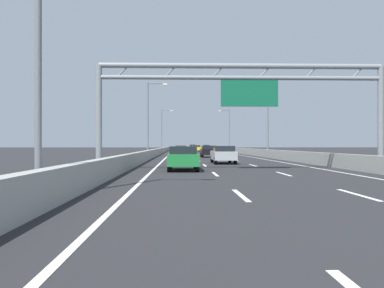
{
  "coord_description": "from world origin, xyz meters",
  "views": [
    {
      "loc": [
        -3.66,
        0.02,
        1.54
      ],
      "look_at": [
        -1.09,
        84.52,
        1.67
      ],
      "focal_mm": 38.66,
      "sensor_mm": 36.0,
      "label": 1
    }
  ],
  "objects_px": {
    "yellow_car": "(196,148)",
    "streetlamp_left_mid": "(150,114)",
    "silver_car": "(223,154)",
    "orange_car": "(181,150)",
    "black_car": "(209,151)",
    "green_car": "(183,158)",
    "blue_car": "(206,147)",
    "sign_gantry": "(242,88)",
    "streetlamp_left_far": "(163,128)",
    "streetlamp_right_far": "(228,128)",
    "streetlamp_left_near": "(46,10)",
    "white_car": "(192,147)",
    "streetlamp_right_mid": "(266,115)"
  },
  "relations": [
    {
      "from": "yellow_car",
      "to": "streetlamp_left_mid",
      "type": "bearing_deg",
      "value": -101.01
    },
    {
      "from": "silver_car",
      "to": "orange_car",
      "type": "bearing_deg",
      "value": 95.82
    },
    {
      "from": "black_car",
      "to": "silver_car",
      "type": "relative_size",
      "value": 0.88
    },
    {
      "from": "green_car",
      "to": "blue_car",
      "type": "height_order",
      "value": "blue_car"
    },
    {
      "from": "sign_gantry",
      "to": "streetlamp_left_far",
      "type": "relative_size",
      "value": 1.8
    },
    {
      "from": "sign_gantry",
      "to": "streetlamp_left_mid",
      "type": "bearing_deg",
      "value": 104.85
    },
    {
      "from": "streetlamp_right_far",
      "to": "green_car",
      "type": "relative_size",
      "value": 2.25
    },
    {
      "from": "green_car",
      "to": "orange_car",
      "type": "xyz_separation_m",
      "value": [
        -0.0,
        41.79,
        -0.03
      ]
    },
    {
      "from": "blue_car",
      "to": "streetlamp_left_near",
      "type": "bearing_deg",
      "value": -96.28
    },
    {
      "from": "streetlamp_left_near",
      "to": "streetlamp_left_mid",
      "type": "distance_m",
      "value": 40.8
    },
    {
      "from": "streetlamp_left_near",
      "to": "silver_car",
      "type": "bearing_deg",
      "value": 71.18
    },
    {
      "from": "blue_car",
      "to": "black_car",
      "type": "distance_m",
      "value": 63.08
    },
    {
      "from": "black_car",
      "to": "silver_car",
      "type": "bearing_deg",
      "value": -89.99
    },
    {
      "from": "streetlamp_left_near",
      "to": "orange_car",
      "type": "xyz_separation_m",
      "value": [
        4.02,
        54.52,
        -4.67
      ]
    },
    {
      "from": "streetlamp_left_near",
      "to": "streetlamp_left_mid",
      "type": "xyz_separation_m",
      "value": [
        0.0,
        40.8,
        0.0
      ]
    },
    {
      "from": "white_car",
      "to": "streetlamp_left_mid",
      "type": "bearing_deg",
      "value": -96.78
    },
    {
      "from": "orange_car",
      "to": "yellow_car",
      "type": "distance_m",
      "value": 25.55
    },
    {
      "from": "sign_gantry",
      "to": "yellow_car",
      "type": "relative_size",
      "value": 3.86
    },
    {
      "from": "streetlamp_right_far",
      "to": "orange_car",
      "type": "xyz_separation_m",
      "value": [
        -10.91,
        -27.09,
        -4.67
      ]
    },
    {
      "from": "streetlamp_left_mid",
      "to": "streetlamp_right_far",
      "type": "distance_m",
      "value": 43.45
    },
    {
      "from": "green_car",
      "to": "yellow_car",
      "type": "xyz_separation_m",
      "value": [
        3.57,
        67.09,
        -0.02
      ]
    },
    {
      "from": "streetlamp_left_mid",
      "to": "streetlamp_left_far",
      "type": "height_order",
      "value": "same"
    },
    {
      "from": "green_car",
      "to": "streetlamp_right_far",
      "type": "bearing_deg",
      "value": 81.0
    },
    {
      "from": "streetlamp_left_near",
      "to": "streetlamp_right_far",
      "type": "height_order",
      "value": "same"
    },
    {
      "from": "sign_gantry",
      "to": "streetlamp_left_near",
      "type": "bearing_deg",
      "value": -121.25
    },
    {
      "from": "streetlamp_right_far",
      "to": "yellow_car",
      "type": "xyz_separation_m",
      "value": [
        -7.34,
        -1.79,
        -4.66
      ]
    },
    {
      "from": "streetlamp_left_near",
      "to": "white_car",
      "type": "relative_size",
      "value": 2.07
    },
    {
      "from": "streetlamp_left_far",
      "to": "blue_car",
      "type": "xyz_separation_m",
      "value": [
        11.16,
        19.83,
        -4.64
      ]
    },
    {
      "from": "streetlamp_left_far",
      "to": "silver_car",
      "type": "xyz_separation_m",
      "value": [
        7.37,
        -59.98,
        -4.64
      ]
    },
    {
      "from": "streetlamp_left_mid",
      "to": "black_car",
      "type": "distance_m",
      "value": 9.02
    },
    {
      "from": "green_car",
      "to": "streetlamp_left_mid",
      "type": "bearing_deg",
      "value": 98.15
    },
    {
      "from": "streetlamp_right_far",
      "to": "silver_car",
      "type": "distance_m",
      "value": 60.63
    },
    {
      "from": "streetlamp_left_mid",
      "to": "orange_car",
      "type": "height_order",
      "value": "streetlamp_left_mid"
    },
    {
      "from": "green_car",
      "to": "yellow_car",
      "type": "relative_size",
      "value": 0.95
    },
    {
      "from": "white_car",
      "to": "streetlamp_left_far",
      "type": "bearing_deg",
      "value": -108.93
    },
    {
      "from": "streetlamp_left_near",
      "to": "streetlamp_left_far",
      "type": "bearing_deg",
      "value": 90.0
    },
    {
      "from": "streetlamp_left_mid",
      "to": "white_car",
      "type": "relative_size",
      "value": 2.07
    },
    {
      "from": "streetlamp_left_far",
      "to": "yellow_car",
      "type": "height_order",
      "value": "streetlamp_left_far"
    },
    {
      "from": "streetlamp_left_mid",
      "to": "white_car",
      "type": "distance_m",
      "value": 63.04
    },
    {
      "from": "streetlamp_right_mid",
      "to": "white_car",
      "type": "distance_m",
      "value": 63.05
    },
    {
      "from": "black_car",
      "to": "streetlamp_right_far",
      "type": "bearing_deg",
      "value": 80.05
    },
    {
      "from": "silver_car",
      "to": "yellow_car",
      "type": "xyz_separation_m",
      "value": [
        0.22,
        58.19,
        -0.02
      ]
    },
    {
      "from": "sign_gantry",
      "to": "silver_car",
      "type": "relative_size",
      "value": 3.65
    },
    {
      "from": "orange_car",
      "to": "green_car",
      "type": "bearing_deg",
      "value": -90.0
    },
    {
      "from": "streetlamp_left_far",
      "to": "orange_car",
      "type": "height_order",
      "value": "streetlamp_left_far"
    },
    {
      "from": "sign_gantry",
      "to": "blue_car",
      "type": "height_order",
      "value": "sign_gantry"
    },
    {
      "from": "blue_car",
      "to": "orange_car",
      "type": "relative_size",
      "value": 0.99
    },
    {
      "from": "green_car",
      "to": "blue_car",
      "type": "bearing_deg",
      "value": 85.4
    },
    {
      "from": "sign_gantry",
      "to": "streetlamp_right_far",
      "type": "height_order",
      "value": "streetlamp_right_far"
    },
    {
      "from": "streetlamp_right_mid",
      "to": "silver_car",
      "type": "distance_m",
      "value": 21.13
    }
  ]
}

